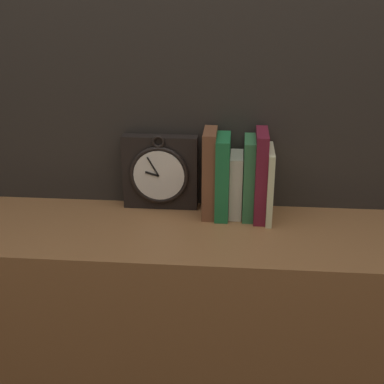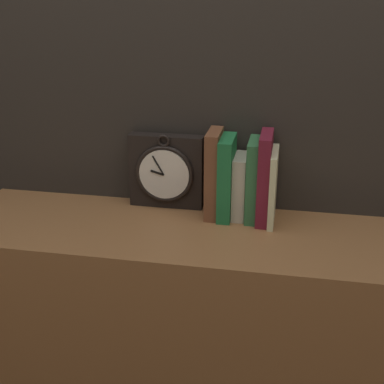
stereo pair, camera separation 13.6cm
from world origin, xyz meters
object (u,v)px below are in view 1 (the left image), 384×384
object	(u,v)px
book_slot0_brown	(210,173)
book_slot5_cream	(269,184)
book_slot4_maroon	(261,175)
book_slot2_cream	(236,185)
book_slot3_green	(249,178)
clock	(160,172)
book_slot1_green	(223,177)

from	to	relation	value
book_slot0_brown	book_slot5_cream	xyz separation A→B (m)	(0.17, -0.01, -0.02)
book_slot5_cream	book_slot4_maroon	bearing A→B (deg)	168.71
book_slot2_cream	book_slot5_cream	xyz separation A→B (m)	(0.10, -0.02, 0.01)
book_slot3_green	book_slot4_maroon	bearing A→B (deg)	-12.60
clock	book_slot4_maroon	size ratio (longest dim) A/B	0.91
book_slot4_maroon	book_slot5_cream	distance (m)	0.04
clock	book_slot0_brown	bearing A→B (deg)	-13.05
book_slot4_maroon	book_slot0_brown	bearing A→B (deg)	176.62
book_slot2_cream	book_slot4_maroon	world-z (taller)	book_slot4_maroon
book_slot0_brown	book_slot1_green	xyz separation A→B (m)	(0.04, -0.00, -0.01)
clock	book_slot5_cream	size ratio (longest dim) A/B	1.11
book_slot0_brown	book_slot4_maroon	size ratio (longest dim) A/B	0.99
book_slot1_green	book_slot4_maroon	xyz separation A→B (m)	(0.11, -0.00, 0.01)
book_slot1_green	book_slot4_maroon	bearing A→B (deg)	-2.47
clock	book_slot2_cream	world-z (taller)	clock
book_slot1_green	book_slot5_cream	xyz separation A→B (m)	(0.13, -0.01, -0.01)
book_slot2_cream	book_slot3_green	size ratio (longest dim) A/B	0.79
book_slot2_cream	book_slot5_cream	size ratio (longest dim) A/B	0.88
book_slot2_cream	book_slot0_brown	bearing A→B (deg)	-176.04
book_slot0_brown	book_slot5_cream	bearing A→B (deg)	-4.58
book_slot1_green	book_slot2_cream	size ratio (longest dim) A/B	1.29
book_slot0_brown	clock	bearing A→B (deg)	166.95
book_slot0_brown	book_slot5_cream	world-z (taller)	book_slot0_brown
book_slot3_green	book_slot4_maroon	world-z (taller)	book_slot4_maroon
book_slot0_brown	book_slot4_maroon	world-z (taller)	book_slot4_maroon
book_slot1_green	book_slot4_maroon	distance (m)	0.11
book_slot4_maroon	book_slot5_cream	xyz separation A→B (m)	(0.03, -0.01, -0.02)
clock	book_slot4_maroon	xyz separation A→B (m)	(0.30, -0.04, 0.02)
book_slot3_green	book_slot4_maroon	size ratio (longest dim) A/B	0.91
book_slot5_cream	book_slot3_green	bearing A→B (deg)	167.97
book_slot2_cream	book_slot4_maroon	xyz separation A→B (m)	(0.07, -0.01, 0.04)
book_slot0_brown	book_slot3_green	size ratio (longest dim) A/B	1.09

